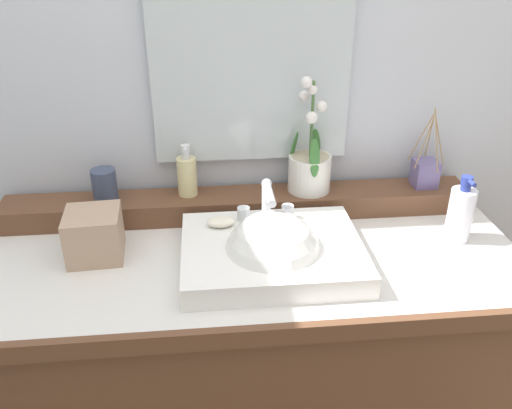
{
  "coord_description": "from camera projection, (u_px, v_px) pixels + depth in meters",
  "views": [
    {
      "loc": [
        -0.09,
        -1.11,
        1.6
      ],
      "look_at": [
        0.02,
        -0.01,
        1.02
      ],
      "focal_mm": 37.35,
      "sensor_mm": 36.0,
      "label": 1
    }
  ],
  "objects": [
    {
      "name": "wall_back",
      "position": [
        234.0,
        69.0,
        1.5
      ],
      "size": [
        3.2,
        0.2,
        2.49
      ],
      "primitive_type": "cube",
      "color": "silver",
      "rests_on": "ground"
    },
    {
      "name": "vanity_cabinet",
      "position": [
        247.0,
        382.0,
        1.53
      ],
      "size": [
        1.38,
        0.57,
        0.88
      ],
      "color": "brown",
      "rests_on": "ground"
    },
    {
      "name": "back_ledge",
      "position": [
        240.0,
        204.0,
        1.49
      ],
      "size": [
        1.3,
        0.12,
        0.06
      ],
      "primitive_type": "cube",
      "color": "brown",
      "rests_on": "vanity_cabinet"
    },
    {
      "name": "sink_basin",
      "position": [
        272.0,
        256.0,
        1.27
      ],
      "size": [
        0.43,
        0.34,
        0.27
      ],
      "color": "white",
      "rests_on": "vanity_cabinet"
    },
    {
      "name": "soap_bar",
      "position": [
        221.0,
        222.0,
        1.33
      ],
      "size": [
        0.07,
        0.04,
        0.02
      ],
      "primitive_type": "ellipsoid",
      "color": "silver",
      "rests_on": "sink_basin"
    },
    {
      "name": "potted_plant",
      "position": [
        309.0,
        166.0,
        1.47
      ],
      "size": [
        0.12,
        0.13,
        0.32
      ],
      "color": "silver",
      "rests_on": "back_ledge"
    },
    {
      "name": "soap_dispenser",
      "position": [
        187.0,
        175.0,
        1.45
      ],
      "size": [
        0.05,
        0.06,
        0.15
      ],
      "color": "beige",
      "rests_on": "back_ledge"
    },
    {
      "name": "tumbler_cup",
      "position": [
        105.0,
        185.0,
        1.43
      ],
      "size": [
        0.07,
        0.07,
        0.09
      ],
      "primitive_type": "cylinder",
      "color": "#39435C",
      "rests_on": "back_ledge"
    },
    {
      "name": "reed_diffuser",
      "position": [
        425.0,
        172.0,
        1.51
      ],
      "size": [
        0.09,
        0.1,
        0.23
      ],
      "color": "slate",
      "rests_on": "back_ledge"
    },
    {
      "name": "lotion_bottle",
      "position": [
        460.0,
        213.0,
        1.36
      ],
      "size": [
        0.06,
        0.07,
        0.18
      ],
      "color": "white",
      "rests_on": "vanity_cabinet"
    },
    {
      "name": "tissue_box",
      "position": [
        94.0,
        235.0,
        1.29
      ],
      "size": [
        0.14,
        0.14,
        0.12
      ],
      "primitive_type": "cube",
      "rotation": [
        0.0,
        0.0,
        0.07
      ],
      "color": "tan",
      "rests_on": "vanity_cabinet"
    },
    {
      "name": "mirror",
      "position": [
        251.0,
        70.0,
        1.39
      ],
      "size": [
        0.53,
        0.02,
        0.5
      ],
      "primitive_type": "cube",
      "color": "silver"
    }
  ]
}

